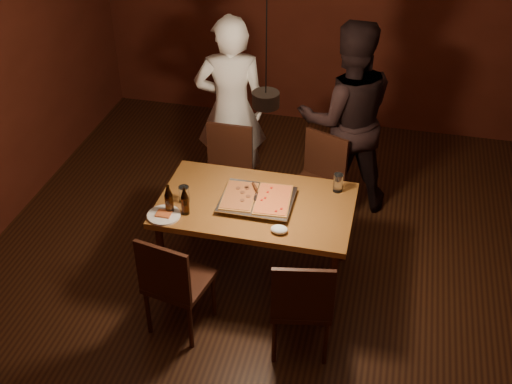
% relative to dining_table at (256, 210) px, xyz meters
% --- Properties ---
extents(room_shell, '(6.00, 6.00, 6.00)m').
position_rel_dining_table_xyz_m(room_shell, '(0.11, -0.21, 0.72)').
color(room_shell, '#391E0F').
rests_on(room_shell, ground).
extents(dining_table, '(1.50, 0.90, 0.75)m').
position_rel_dining_table_xyz_m(dining_table, '(0.00, 0.00, 0.00)').
color(dining_table, '#925925').
rests_on(dining_table, floor).
extents(chair_far_left, '(0.42, 0.42, 0.49)m').
position_rel_dining_table_xyz_m(chair_far_left, '(-0.45, 0.78, -0.14)').
color(chair_far_left, '#38190F').
rests_on(chair_far_left, floor).
extents(chair_far_right, '(0.55, 0.55, 0.49)m').
position_rel_dining_table_xyz_m(chair_far_right, '(0.38, 0.82, -0.14)').
color(chair_far_right, '#38190F').
rests_on(chair_far_right, floor).
extents(chair_near_left, '(0.49, 0.49, 0.49)m').
position_rel_dining_table_xyz_m(chair_near_left, '(-0.44, -0.74, -0.14)').
color(chair_near_left, '#38190F').
rests_on(chair_near_left, floor).
extents(chair_near_right, '(0.49, 0.49, 0.49)m').
position_rel_dining_table_xyz_m(chair_near_right, '(0.49, -0.73, -0.14)').
color(chair_near_right, '#38190F').
rests_on(chair_near_right, floor).
extents(pizza_tray, '(0.58, 0.49, 0.05)m').
position_rel_dining_table_xyz_m(pizza_tray, '(0.01, -0.01, 0.10)').
color(pizza_tray, silver).
rests_on(pizza_tray, dining_table).
extents(pizza_meat, '(0.27, 0.40, 0.02)m').
position_rel_dining_table_xyz_m(pizza_meat, '(-0.13, -0.02, 0.13)').
color(pizza_meat, maroon).
rests_on(pizza_meat, pizza_tray).
extents(pizza_cheese, '(0.29, 0.43, 0.02)m').
position_rel_dining_table_xyz_m(pizza_cheese, '(0.14, -0.01, 0.13)').
color(pizza_cheese, gold).
rests_on(pizza_cheese, pizza_tray).
extents(spatula, '(0.19, 0.25, 0.04)m').
position_rel_dining_table_xyz_m(spatula, '(0.02, -0.00, 0.14)').
color(spatula, silver).
rests_on(spatula, pizza_tray).
extents(beer_bottle_a, '(0.06, 0.06, 0.24)m').
position_rel_dining_table_xyz_m(beer_bottle_a, '(-0.61, -0.27, 0.20)').
color(beer_bottle_a, black).
rests_on(beer_bottle_a, dining_table).
extents(beer_bottle_b, '(0.06, 0.06, 0.23)m').
position_rel_dining_table_xyz_m(beer_bottle_b, '(-0.48, -0.26, 0.19)').
color(beer_bottle_b, black).
rests_on(beer_bottle_b, dining_table).
extents(water_glass_left, '(0.08, 0.08, 0.13)m').
position_rel_dining_table_xyz_m(water_glass_left, '(-0.54, -0.11, 0.14)').
color(water_glass_left, silver).
rests_on(water_glass_left, dining_table).
extents(water_glass_right, '(0.08, 0.08, 0.15)m').
position_rel_dining_table_xyz_m(water_glass_right, '(0.59, 0.30, 0.15)').
color(water_glass_right, silver).
rests_on(water_glass_right, dining_table).
extents(plate_slice, '(0.25, 0.25, 0.03)m').
position_rel_dining_table_xyz_m(plate_slice, '(-0.63, -0.33, 0.08)').
color(plate_slice, white).
rests_on(plate_slice, dining_table).
extents(napkin, '(0.13, 0.10, 0.05)m').
position_rel_dining_table_xyz_m(napkin, '(0.25, -0.32, 0.10)').
color(napkin, white).
rests_on(napkin, dining_table).
extents(diner_white, '(0.74, 0.58, 1.80)m').
position_rel_dining_table_xyz_m(diner_white, '(-0.51, 1.17, 0.22)').
color(diner_white, white).
rests_on(diner_white, floor).
extents(diner_dark, '(1.05, 0.92, 1.82)m').
position_rel_dining_table_xyz_m(diner_dark, '(0.55, 1.21, 0.23)').
color(diner_dark, black).
rests_on(diner_dark, floor).
extents(pendant_lamp, '(0.18, 0.18, 1.10)m').
position_rel_dining_table_xyz_m(pendant_lamp, '(0.11, -0.21, 1.08)').
color(pendant_lamp, black).
rests_on(pendant_lamp, ceiling).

